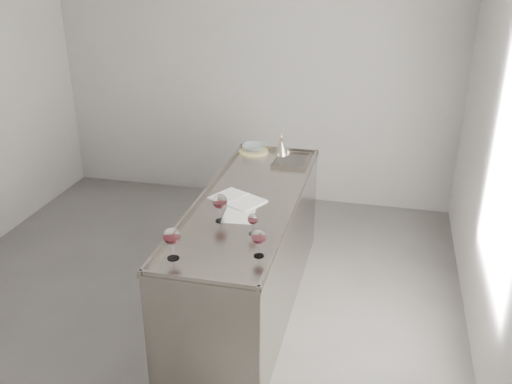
% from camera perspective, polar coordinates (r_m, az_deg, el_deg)
% --- Properties ---
extents(room_shell, '(4.54, 5.04, 2.84)m').
position_cam_1_polar(room_shell, '(4.12, -8.63, 3.99)').
color(room_shell, '#514F4C').
rests_on(room_shell, ground).
extents(counter, '(0.77, 2.42, 0.97)m').
position_cam_1_polar(counter, '(4.62, -0.75, -6.11)').
color(counter, gray).
rests_on(counter, ground).
extents(wine_glass_left, '(0.11, 0.11, 0.22)m').
position_cam_1_polar(wine_glass_left, '(3.59, -8.42, -4.45)').
color(wine_glass_left, white).
rests_on(wine_glass_left, counter).
extents(wine_glass_middle, '(0.11, 0.11, 0.21)m').
position_cam_1_polar(wine_glass_middle, '(4.03, -3.62, -1.02)').
color(wine_glass_middle, white).
rests_on(wine_glass_middle, counter).
extents(wine_glass_right, '(0.10, 0.10, 0.19)m').
position_cam_1_polar(wine_glass_right, '(3.59, 0.28, -4.56)').
color(wine_glass_right, white).
rests_on(wine_glass_right, counter).
extents(wine_glass_small, '(0.07, 0.07, 0.15)m').
position_cam_1_polar(wine_glass_small, '(3.86, -0.31, -2.80)').
color(wine_glass_small, white).
rests_on(wine_glass_small, counter).
extents(notebook, '(0.47, 0.42, 0.02)m').
position_cam_1_polar(notebook, '(4.41, -1.86, -0.74)').
color(notebook, white).
rests_on(notebook, counter).
extents(loose_paper_top, '(0.25, 0.34, 0.00)m').
position_cam_1_polar(loose_paper_top, '(4.19, -1.68, -2.21)').
color(loose_paper_top, silver).
rests_on(loose_paper_top, counter).
extents(trivet, '(0.31, 0.31, 0.02)m').
position_cam_1_polar(trivet, '(5.43, -0.22, 4.10)').
color(trivet, '#D4C889').
rests_on(trivet, counter).
extents(ceramic_bowl, '(0.23, 0.23, 0.05)m').
position_cam_1_polar(ceramic_bowl, '(5.41, -0.22, 4.47)').
color(ceramic_bowl, gray).
rests_on(ceramic_bowl, trivet).
extents(wine_funnel, '(0.15, 0.15, 0.21)m').
position_cam_1_polar(wine_funnel, '(5.35, 2.55, 4.43)').
color(wine_funnel, '#AAA498').
rests_on(wine_funnel, counter).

